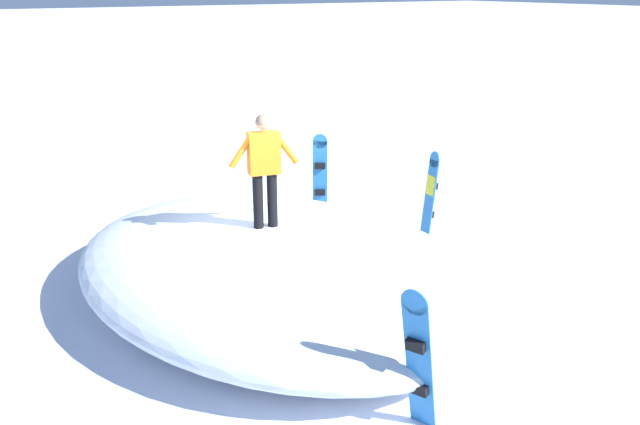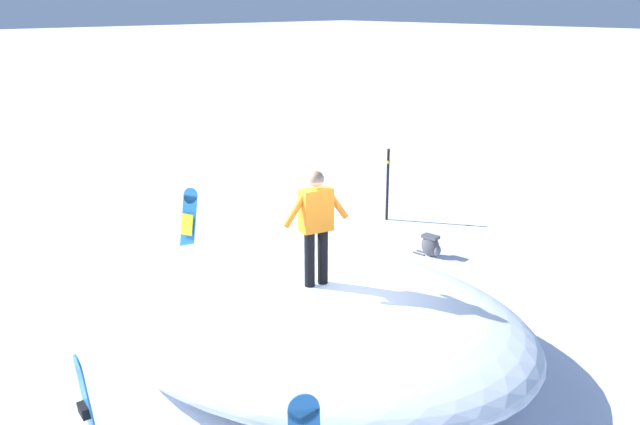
% 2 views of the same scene
% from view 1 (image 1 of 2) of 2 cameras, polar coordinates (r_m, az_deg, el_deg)
% --- Properties ---
extents(ground, '(240.00, 240.00, 0.00)m').
position_cam_1_polar(ground, '(9.98, -5.20, -6.54)').
color(ground, white).
extents(snow_mound, '(5.91, 7.40, 1.06)m').
position_cam_1_polar(snow_mound, '(9.36, -3.67, -4.71)').
color(snow_mound, white).
rests_on(snow_mound, ground).
extents(snowboarder_standing, '(0.96, 0.31, 1.57)m').
position_cam_1_polar(snowboarder_standing, '(9.11, -4.73, 4.06)').
color(snowboarder_standing, black).
rests_on(snowboarder_standing, snow_mound).
extents(snowboard_primary_upright, '(0.31, 0.27, 1.61)m').
position_cam_1_polar(snowboard_primary_upright, '(12.78, 0.01, 3.27)').
color(snowboard_primary_upright, '#2672BF').
rests_on(snowboard_primary_upright, ground).
extents(snowboard_secondary_upright, '(0.45, 0.40, 1.64)m').
position_cam_1_polar(snowboard_secondary_upright, '(6.70, 8.29, -12.10)').
color(snowboard_secondary_upright, '#2672BF').
rests_on(snowboard_secondary_upright, ground).
extents(snowboard_tertiary_upright, '(0.22, 0.30, 1.56)m').
position_cam_1_polar(snowboard_tertiary_upright, '(11.80, 9.31, 1.53)').
color(snowboard_tertiary_upright, '#2672BF').
rests_on(snowboard_tertiary_upright, ground).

